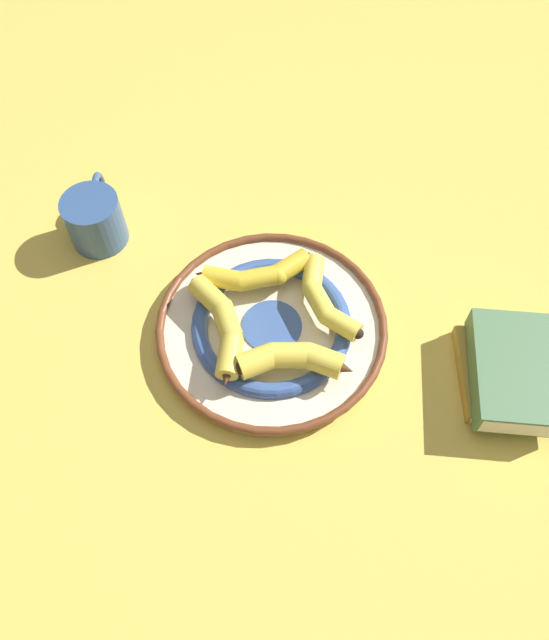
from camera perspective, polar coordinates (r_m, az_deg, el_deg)
ground_plane at (r=0.97m, az=-0.41°, el=-2.19°), size 2.80×2.80×0.00m
decorative_bowl at (r=0.96m, az=0.00°, el=-0.67°), size 0.36×0.36×0.04m
banana_a at (r=0.97m, az=-1.77°, el=4.15°), size 0.18×0.09×0.03m
banana_b at (r=0.95m, az=4.48°, el=2.05°), size 0.10×0.15×0.03m
banana_c at (r=0.89m, az=1.69°, el=-3.59°), size 0.18×0.07×0.04m
banana_d at (r=0.93m, az=-4.79°, el=-0.59°), size 0.10×0.18×0.03m
book_stack at (r=0.97m, az=20.71°, el=-4.54°), size 0.14×0.19×0.06m
coffee_mug at (r=1.09m, az=-16.09°, el=8.90°), size 0.10×0.15×0.09m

